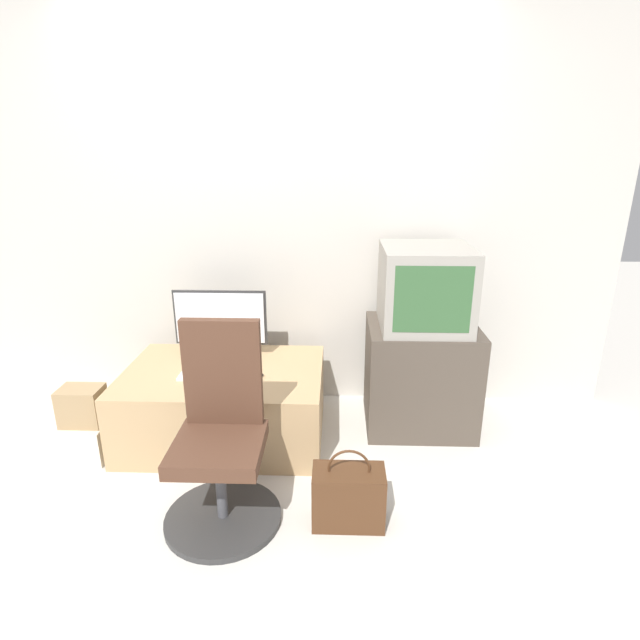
% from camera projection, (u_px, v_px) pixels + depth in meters
% --- Properties ---
extents(ground_plane, '(12.00, 12.00, 0.00)m').
position_uv_depth(ground_plane, '(253.00, 522.00, 2.35)').
color(ground_plane, beige).
extents(wall_back, '(4.40, 0.05, 2.60)m').
position_uv_depth(wall_back, '(278.00, 210.00, 3.19)').
color(wall_back, beige).
rests_on(wall_back, ground_plane).
extents(desk, '(1.17, 0.81, 0.43)m').
position_uv_depth(desk, '(225.00, 403.00, 3.01)').
color(desk, tan).
rests_on(desk, ground_plane).
extents(side_stand, '(0.66, 0.55, 0.66)m').
position_uv_depth(side_stand, '(420.00, 375.00, 3.11)').
color(side_stand, '#4C4238').
rests_on(side_stand, ground_plane).
extents(main_monitor, '(0.57, 0.24, 0.42)m').
position_uv_depth(main_monitor, '(221.00, 325.00, 3.09)').
color(main_monitor, '#2D2D2D').
rests_on(main_monitor, desk).
extents(keyboard, '(0.38, 0.10, 0.01)m').
position_uv_depth(keyboard, '(212.00, 377.00, 2.84)').
color(keyboard, white).
rests_on(keyboard, desk).
extents(mouse, '(0.07, 0.04, 0.02)m').
position_uv_depth(mouse, '(258.00, 375.00, 2.85)').
color(mouse, black).
rests_on(mouse, desk).
extents(crt_tv, '(0.51, 0.54, 0.48)m').
position_uv_depth(crt_tv, '(425.00, 287.00, 2.93)').
color(crt_tv, gray).
rests_on(crt_tv, side_stand).
extents(office_chair, '(0.55, 0.55, 0.95)m').
position_uv_depth(office_chair, '(221.00, 447.00, 2.30)').
color(office_chair, '#333333').
rests_on(office_chair, ground_plane).
extents(cardboard_box_lower, '(0.25, 0.26, 0.21)m').
position_uv_depth(cardboard_box_lower, '(88.00, 439.00, 2.84)').
color(cardboard_box_lower, beige).
rests_on(cardboard_box_lower, ground_plane).
extents(cardboard_box_upper, '(0.23, 0.16, 0.22)m').
position_uv_depth(cardboard_box_upper, '(82.00, 406.00, 2.77)').
color(cardboard_box_upper, '#A3845B').
rests_on(cardboard_box_upper, cardboard_box_lower).
extents(handbag, '(0.33, 0.18, 0.39)m').
position_uv_depth(handbag, '(348.00, 496.00, 2.31)').
color(handbag, '#4C2D19').
rests_on(handbag, ground_plane).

